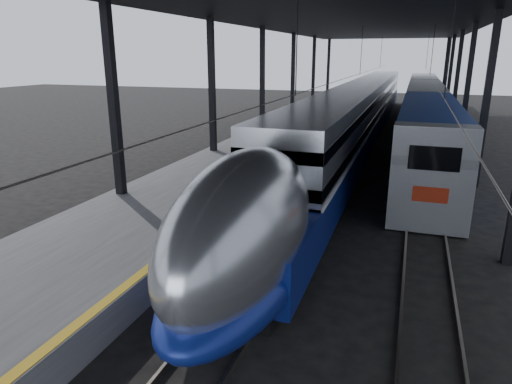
% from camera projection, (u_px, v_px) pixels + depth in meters
% --- Properties ---
extents(ground, '(160.00, 160.00, 0.00)m').
position_uv_depth(ground, '(189.00, 286.00, 14.12)').
color(ground, black).
rests_on(ground, ground).
extents(platform, '(6.00, 80.00, 1.00)m').
position_uv_depth(platform, '(271.00, 146.00, 33.18)').
color(platform, '#4C4C4F').
rests_on(platform, ground).
extents(yellow_strip, '(0.30, 80.00, 0.01)m').
position_uv_depth(yellow_strip, '(309.00, 141.00, 32.17)').
color(yellow_strip, gold).
rests_on(yellow_strip, platform).
extents(rails, '(6.52, 80.00, 0.16)m').
position_uv_depth(rails, '(384.00, 159.00, 30.83)').
color(rails, slate).
rests_on(rails, ground).
extents(canopy, '(18.00, 75.00, 9.47)m').
position_uv_depth(canopy, '(353.00, 18.00, 29.03)').
color(canopy, black).
rests_on(canopy, ground).
extents(tgv_train, '(3.21, 65.20, 4.61)m').
position_uv_depth(tgv_train, '(360.00, 115.00, 37.39)').
color(tgv_train, '#AAACB1').
rests_on(tgv_train, ground).
extents(second_train, '(3.12, 56.05, 4.30)m').
position_uv_depth(second_train, '(424.00, 108.00, 42.18)').
color(second_train, navy).
rests_on(second_train, ground).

